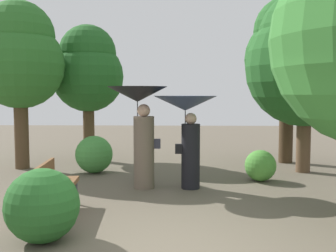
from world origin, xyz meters
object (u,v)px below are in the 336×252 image
object	(u,v)px
park_bench	(52,185)
tree_mid_right	(288,51)
person_right	(187,118)
tree_far_back	(306,58)
tree_mid_left	(19,56)
tree_near_left	(88,69)
person_left	(140,115)

from	to	relation	value
park_bench	tree_mid_right	world-z (taller)	tree_mid_right
person_right	park_bench	xyz separation A→B (m)	(-2.17, -1.98, -0.95)
park_bench	tree_far_back	distance (m)	6.81
person_right	tree_mid_left	bearing A→B (deg)	56.62
park_bench	tree_near_left	xyz separation A→B (m)	(-0.65, 5.48, 2.15)
person_left	tree_near_left	bearing A→B (deg)	21.07
person_right	tree_mid_right	size ratio (longest dim) A/B	0.41
tree_far_back	park_bench	bearing A→B (deg)	-143.13
tree_mid_right	tree_far_back	size ratio (longest dim) A/B	1.04
person_right	tree_far_back	bearing A→B (deg)	-64.73
park_bench	tree_mid_left	xyz separation A→B (m)	(-2.11, 4.09, 2.42)
tree_near_left	tree_mid_right	xyz separation A→B (m)	(5.70, -0.24, 0.49)
tree_near_left	tree_mid_left	xyz separation A→B (m)	(-1.45, -1.39, 0.27)
person_left	park_bench	world-z (taller)	person_left
tree_mid_left	tree_near_left	bearing A→B (deg)	43.62
tree_mid_left	tree_mid_right	distance (m)	7.25
person_left	park_bench	bearing A→B (deg)	141.62
tree_near_left	person_right	bearing A→B (deg)	-51.08
person_left	tree_near_left	distance (m)	4.12
tree_near_left	tree_mid_right	world-z (taller)	tree_mid_right
park_bench	tree_mid_right	distance (m)	7.74
person_left	person_right	world-z (taller)	person_left
tree_mid_right	tree_mid_left	bearing A→B (deg)	-170.87
person_right	tree_mid_right	bearing A→B (deg)	-48.37
tree_mid_left	tree_mid_right	world-z (taller)	tree_mid_right
person_right	park_bench	bearing A→B (deg)	125.17
person_left	tree_near_left	xyz separation A→B (m)	(-1.86, 3.49, 1.15)
tree_near_left	tree_mid_left	world-z (taller)	tree_mid_left
person_right	person_left	bearing A→B (deg)	81.94
tree_mid_right	tree_far_back	world-z (taller)	tree_mid_right
park_bench	person_right	bearing A→B (deg)	-52.25
park_bench	tree_mid_right	size ratio (longest dim) A/B	0.33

